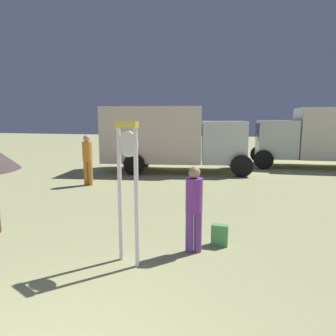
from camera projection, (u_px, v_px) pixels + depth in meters
standing_clock at (128, 178)px, 4.78m from camera, size 0.45×0.27×2.33m
person_near_clock at (194, 205)px, 5.27m from camera, size 0.30×0.30×1.56m
backpack at (220, 235)px, 5.66m from camera, size 0.31×0.19×0.41m
person_distant at (88, 157)px, 10.68m from camera, size 0.35×0.35×1.80m
box_truck_near at (170, 137)px, 13.55m from camera, size 6.74×3.34×2.88m
box_truck_far at (334, 135)px, 14.48m from camera, size 7.06×2.84×2.88m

